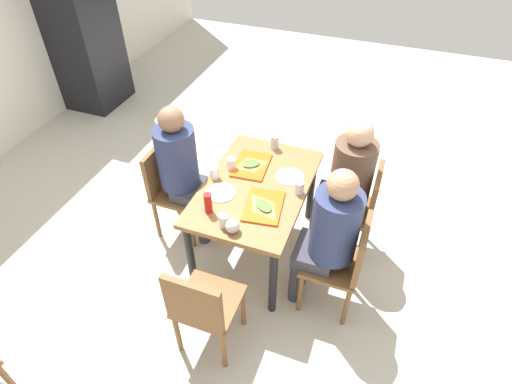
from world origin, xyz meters
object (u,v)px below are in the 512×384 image
paper_plate_center (221,193)px  plastic_cup_d (231,164)px  main_table (256,194)px  chair_far_side (171,185)px  person_far_side (182,165)px  drink_fridge (83,29)px  plastic_cup_b (299,187)px  soda_can (275,142)px  tray_red_near (264,206)px  condiment_bottle (208,203)px  person_in_red (329,231)px  foil_bundle (232,226)px  person_in_brown_jacket (346,178)px  tray_red_far (251,165)px  chair_left_end (202,306)px  pizza_slice_a (263,206)px  pizza_slice_b (251,164)px  plastic_cup_c (224,220)px  chair_near_right (359,205)px  paper_plate_near_edge (290,177)px  chair_near_left (344,260)px  plastic_cup_a (215,173)px

paper_plate_center → plastic_cup_d: size_ratio=2.20×
main_table → chair_far_side: 0.78m
person_far_side → drink_fridge: 2.81m
plastic_cup_b → soda_can: size_ratio=0.82×
person_far_side → tray_red_near: (-0.21, -0.77, -0.01)m
condiment_bottle → chair_far_side: bearing=55.3°
person_in_red → paper_plate_center: bearing=82.0°
foil_bundle → person_in_red: bearing=-71.2°
person_in_brown_jacket → tray_red_far: 0.75m
chair_left_end → condiment_bottle: 0.70m
person_far_side → pizza_slice_a: person_far_side is taller
tray_red_near → pizza_slice_b: (0.41, 0.25, 0.02)m
plastic_cup_d → condiment_bottle: condiment_bottle is taller
plastic_cup_c → condiment_bottle: bearing=60.0°
chair_near_right → paper_plate_near_edge: 0.62m
main_table → person_in_red: (-0.30, -0.63, 0.12)m
chair_near_right → pizza_slice_b: 0.93m
chair_far_side → person_far_side: (-0.00, -0.14, 0.25)m
pizza_slice_a → foil_bundle: bearing=156.8°
pizza_slice_a → soda_can: size_ratio=2.12×
person_in_red → foil_bundle: (-0.21, 0.61, 0.03)m
chair_left_end → tray_red_near: (0.77, -0.14, 0.23)m
pizza_slice_a → condiment_bottle: bearing=114.6°
tray_red_far → plastic_cup_d: 0.17m
main_table → tray_red_far: tray_red_far is taller
chair_left_end → foil_bundle: chair_left_end is taller
tray_red_far → chair_near_left: bearing=-119.7°
person_in_red → plastic_cup_d: (0.42, 0.88, 0.03)m
pizza_slice_a → pizza_slice_b: same height
chair_left_end → pizza_slice_a: 0.81m
person_far_side → plastic_cup_a: (-0.03, -0.30, 0.03)m
main_table → foil_bundle: (-0.51, -0.02, 0.15)m
main_table → plastic_cup_d: size_ratio=11.92×
chair_near_right → drink_fridge: 3.92m
foil_bundle → drink_fridge: size_ratio=0.05×
plastic_cup_b → plastic_cup_d: 0.59m
chair_left_end → plastic_cup_d: size_ratio=8.46×
chair_left_end → paper_plate_center: chair_left_end is taller
person_in_brown_jacket → plastic_cup_b: size_ratio=12.56×
chair_near_right → plastic_cup_a: bearing=106.6°
plastic_cup_b → foil_bundle: bearing=150.0°
chair_far_side → drink_fridge: size_ratio=0.45×
pizza_slice_b → plastic_cup_c: bearing=-175.0°
person_in_brown_jacket → soda_can: (0.21, 0.65, 0.04)m
tray_red_near → pizza_slice_a: 0.02m
tray_red_near → foil_bundle: foil_bundle is taller
person_in_brown_jacket → tray_red_near: bearing=135.6°
paper_plate_near_edge → pizza_slice_a: (-0.40, 0.07, 0.02)m
chair_near_right → drink_fridge: bearing=68.6°
foil_bundle → pizza_slice_a: bearing=-23.2°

